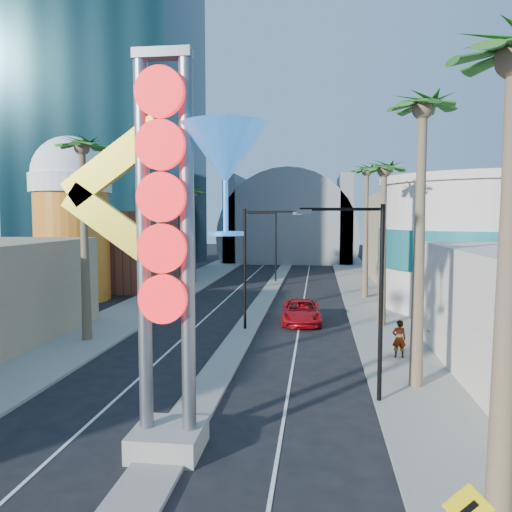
% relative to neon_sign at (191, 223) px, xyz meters
% --- Properties ---
extents(ground, '(240.00, 240.00, 0.00)m').
position_rel_neon_sign_xyz_m(ground, '(-0.82, -2.96, -7.31)').
color(ground, black).
rests_on(ground, ground).
extents(sidewalk_west, '(5.00, 100.00, 0.15)m').
position_rel_neon_sign_xyz_m(sidewalk_west, '(-10.32, 32.04, -7.23)').
color(sidewalk_west, gray).
rests_on(sidewalk_west, ground).
extents(sidewalk_east, '(5.00, 100.00, 0.15)m').
position_rel_neon_sign_xyz_m(sidewalk_east, '(8.68, 32.04, -7.23)').
color(sidewalk_east, gray).
rests_on(sidewalk_east, ground).
extents(median, '(1.60, 84.00, 0.15)m').
position_rel_neon_sign_xyz_m(median, '(-0.82, 35.04, -7.23)').
color(median, gray).
rests_on(median, ground).
extents(hotel_tower, '(20.00, 20.00, 50.00)m').
position_rel_neon_sign_xyz_m(hotel_tower, '(-22.82, 49.04, 17.69)').
color(hotel_tower, black).
rests_on(hotel_tower, ground).
extents(brick_filler_west, '(10.00, 10.00, 8.00)m').
position_rel_neon_sign_xyz_m(brick_filler_west, '(-16.82, 35.04, -3.31)').
color(brick_filler_west, brown).
rests_on(brick_filler_west, ground).
extents(filler_east, '(10.00, 20.00, 10.00)m').
position_rel_neon_sign_xyz_m(filler_east, '(15.18, 45.04, -2.31)').
color(filler_east, tan).
rests_on(filler_east, ground).
extents(beer_mug, '(7.00, 7.00, 14.50)m').
position_rel_neon_sign_xyz_m(beer_mug, '(-17.82, 27.04, 0.54)').
color(beer_mug, orange).
rests_on(beer_mug, ground).
extents(turquoise_building, '(16.60, 16.60, 10.60)m').
position_rel_neon_sign_xyz_m(turquoise_building, '(17.18, 27.04, -2.06)').
color(turquoise_building, beige).
rests_on(turquoise_building, ground).
extents(canopy, '(22.00, 16.00, 22.00)m').
position_rel_neon_sign_xyz_m(canopy, '(-0.82, 69.04, -3.00)').
color(canopy, slate).
rests_on(canopy, ground).
extents(neon_sign, '(6.53, 2.60, 12.55)m').
position_rel_neon_sign_xyz_m(neon_sign, '(0.00, 0.00, 0.00)').
color(neon_sign, gray).
rests_on(neon_sign, ground).
extents(streetlight_0, '(3.79, 0.25, 8.00)m').
position_rel_neon_sign_xyz_m(streetlight_0, '(-0.27, 17.04, -2.43)').
color(streetlight_0, black).
rests_on(streetlight_0, ground).
extents(streetlight_1, '(3.79, 0.25, 8.00)m').
position_rel_neon_sign_xyz_m(streetlight_1, '(-1.36, 41.04, -2.43)').
color(streetlight_1, black).
rests_on(streetlight_1, ground).
extents(streetlight_2, '(3.45, 0.25, 8.00)m').
position_rel_neon_sign_xyz_m(streetlight_2, '(5.91, 5.04, -2.47)').
color(streetlight_2, black).
rests_on(streetlight_2, ground).
extents(palm_1, '(2.40, 2.40, 12.70)m').
position_rel_neon_sign_xyz_m(palm_1, '(-9.82, 13.04, 3.52)').
color(palm_1, brown).
rests_on(palm_1, ground).
extents(palm_2, '(2.40, 2.40, 11.20)m').
position_rel_neon_sign_xyz_m(palm_2, '(-9.82, 27.04, 2.17)').
color(palm_2, brown).
rests_on(palm_2, ground).
extents(palm_3, '(2.40, 2.40, 11.20)m').
position_rel_neon_sign_xyz_m(palm_3, '(-9.82, 39.04, 2.17)').
color(palm_3, brown).
rests_on(palm_3, ground).
extents(palm_5, '(2.40, 2.40, 13.20)m').
position_rel_neon_sign_xyz_m(palm_5, '(8.18, 7.04, 3.96)').
color(palm_5, brown).
rests_on(palm_5, ground).
extents(palm_6, '(2.40, 2.40, 11.70)m').
position_rel_neon_sign_xyz_m(palm_6, '(8.18, 19.04, 2.62)').
color(palm_6, brown).
rests_on(palm_6, ground).
extents(palm_7, '(2.40, 2.40, 12.70)m').
position_rel_neon_sign_xyz_m(palm_7, '(8.18, 31.04, 3.52)').
color(palm_7, brown).
rests_on(palm_7, ground).
extents(red_pickup, '(2.97, 5.92, 1.61)m').
position_rel_neon_sign_xyz_m(red_pickup, '(2.78, 19.89, -6.50)').
color(red_pickup, '#B20D14').
rests_on(red_pickup, ground).
extents(pedestrian_a, '(0.75, 0.51, 1.98)m').
position_rel_neon_sign_xyz_m(pedestrian_a, '(8.14, 11.38, -6.17)').
color(pedestrian_a, gray).
rests_on(pedestrian_a, sidewalk_east).
extents(pedestrian_b, '(0.81, 0.64, 1.64)m').
position_rel_neon_sign_xyz_m(pedestrian_b, '(10.46, 13.82, -6.34)').
color(pedestrian_b, gray).
rests_on(pedestrian_b, sidewalk_east).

